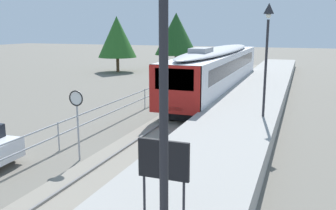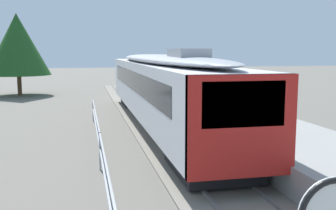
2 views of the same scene
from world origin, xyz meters
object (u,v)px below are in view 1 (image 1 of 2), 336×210
Objects in this scene: commuter_train at (218,67)px; platform_lamp_mid_platform at (267,39)px; speed_limit_sign at (77,108)px; platform_lamp_near_end at (164,68)px; platform_notice_board at (164,162)px.

platform_lamp_mid_platform is (4.52, -10.02, 2.47)m from commuter_train.
commuter_train is at bearing 83.55° from speed_limit_sign.
platform_lamp_mid_platform reaches higher than speed_limit_sign.
speed_limit_sign is at bearing 131.16° from platform_lamp_near_end.
speed_limit_sign reaches higher than platform_notice_board.
platform_lamp_near_end reaches higher than speed_limit_sign.
speed_limit_sign is (-5.25, 4.40, -0.06)m from platform_notice_board.
commuter_train is 24.09m from platform_lamp_near_end.
commuter_train reaches higher than platform_notice_board.
platform_lamp_mid_platform reaches higher than platform_notice_board.
platform_lamp_near_end is at bearing -48.84° from speed_limit_sign.
platform_notice_board is at bearing -95.97° from platform_lamp_mid_platform.
commuter_train is 20.93m from platform_notice_board.
platform_lamp_mid_platform is 1.91× the size of speed_limit_sign.
platform_lamp_near_end reaches higher than commuter_train.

